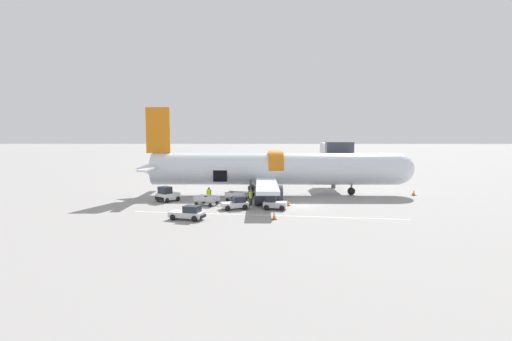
% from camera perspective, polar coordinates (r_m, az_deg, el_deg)
% --- Properties ---
extents(ground_plane, '(500.00, 500.00, 0.00)m').
position_cam_1_polar(ground_plane, '(43.85, 6.08, -5.05)').
color(ground_plane, gray).
extents(apron_marking_line, '(26.49, 3.79, 0.01)m').
position_cam_1_polar(apron_marking_line, '(38.70, 1.38, -6.41)').
color(apron_marking_line, silver).
rests_on(apron_marking_line, ground_plane).
extents(jet_bridge_stub, '(3.57, 8.94, 6.73)m').
position_cam_1_polar(jet_bridge_stub, '(57.31, 11.24, 2.39)').
color(jet_bridge_stub, '#4C4C51').
rests_on(jet_bridge_stub, ground_plane).
extents(airplane, '(35.58, 27.32, 11.16)m').
position_cam_1_polar(airplane, '(50.91, 2.35, 0.13)').
color(airplane, silver).
rests_on(airplane, ground_plane).
extents(baggage_tug_lead, '(2.78, 2.89, 1.75)m').
position_cam_1_polar(baggage_tug_lead, '(47.49, -12.59, -3.44)').
color(baggage_tug_lead, white).
rests_on(baggage_tug_lead, ground_plane).
extents(baggage_tug_mid, '(2.66, 2.07, 1.47)m').
position_cam_1_polar(baggage_tug_mid, '(41.60, 2.60, -4.73)').
color(baggage_tug_mid, silver).
rests_on(baggage_tug_mid, ground_plane).
extents(baggage_tug_rear, '(3.10, 2.37, 1.32)m').
position_cam_1_polar(baggage_tug_rear, '(41.75, -2.91, -4.75)').
color(baggage_tug_rear, white).
rests_on(baggage_tug_rear, ground_plane).
extents(baggage_tug_spare, '(3.48, 2.34, 1.31)m').
position_cam_1_polar(baggage_tug_spare, '(37.22, -9.67, -6.06)').
color(baggage_tug_spare, silver).
rests_on(baggage_tug_spare, ground_plane).
extents(baggage_cart_loading, '(3.46, 2.31, 1.06)m').
position_cam_1_polar(baggage_cart_loading, '(46.78, -2.77, -3.71)').
color(baggage_cart_loading, silver).
rests_on(baggage_cart_loading, ground_plane).
extents(baggage_cart_queued, '(3.43, 2.54, 1.02)m').
position_cam_1_polar(baggage_cart_queued, '(44.27, -6.94, -4.29)').
color(baggage_cart_queued, '#B7BABF').
rests_on(baggage_cart_queued, ground_plane).
extents(ground_crew_loader_a, '(0.51, 0.51, 1.60)m').
position_cam_1_polar(ground_crew_loader_a, '(47.99, 0.61, -3.10)').
color(ground_crew_loader_a, '#1E2338').
rests_on(ground_crew_loader_a, ground_plane).
extents(ground_crew_loader_b, '(0.55, 0.54, 1.71)m').
position_cam_1_polar(ground_crew_loader_b, '(48.56, 1.69, -2.93)').
color(ground_crew_loader_b, '#1E2338').
rests_on(ground_crew_loader_b, ground_plane).
extents(ground_crew_driver, '(0.37, 0.54, 1.56)m').
position_cam_1_polar(ground_crew_driver, '(47.30, 1.51, -3.25)').
color(ground_crew_driver, black).
rests_on(ground_crew_driver, ground_plane).
extents(ground_crew_supervisor, '(0.58, 0.43, 1.67)m').
position_cam_1_polar(ground_crew_supervisor, '(46.61, -6.74, -3.34)').
color(ground_crew_supervisor, '#1E2338').
rests_on(ground_crew_supervisor, ground_plane).
extents(ground_crew_helper, '(0.47, 0.59, 1.70)m').
position_cam_1_polar(ground_crew_helper, '(43.77, -0.74, -3.85)').
color(ground_crew_helper, '#2D2D33').
rests_on(ground_crew_helper, ground_plane).
extents(suitcase_on_tarmac_upright, '(0.43, 0.35, 0.68)m').
position_cam_1_polar(suitcase_on_tarmac_upright, '(46.59, 0.15, -4.04)').
color(suitcase_on_tarmac_upright, black).
rests_on(suitcase_on_tarmac_upright, ground_plane).
extents(safety_cone_nose, '(0.59, 0.59, 0.72)m').
position_cam_1_polar(safety_cone_nose, '(54.64, 21.60, -2.97)').
color(safety_cone_nose, black).
rests_on(safety_cone_nose, ground_plane).
extents(safety_cone_engine_left, '(0.48, 0.48, 0.76)m').
position_cam_1_polar(safety_cone_engine_left, '(36.83, 2.61, -6.46)').
color(safety_cone_engine_left, black).
rests_on(safety_cone_engine_left, ground_plane).
extents(safety_cone_wingtip, '(0.45, 0.45, 0.59)m').
position_cam_1_polar(safety_cone_wingtip, '(43.76, 4.63, -4.69)').
color(safety_cone_wingtip, black).
rests_on(safety_cone_wingtip, ground_plane).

